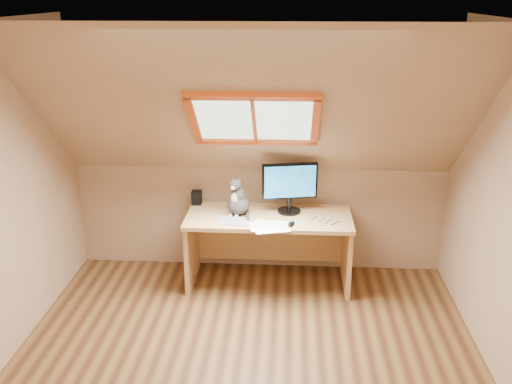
{
  "coord_description": "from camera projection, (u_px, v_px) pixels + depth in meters",
  "views": [
    {
      "loc": [
        0.29,
        -3.35,
        2.57
      ],
      "look_at": [
        0.02,
        1.0,
        1.03
      ],
      "focal_mm": 40.0,
      "sensor_mm": 36.0,
      "label": 1
    }
  ],
  "objects": [
    {
      "name": "cat",
      "position": [
        238.0,
        200.0,
        5.09
      ],
      "size": [
        0.28,
        0.3,
        0.37
      ],
      "color": "#393432",
      "rests_on": "desk"
    },
    {
      "name": "mouse",
      "position": [
        291.0,
        224.0,
        4.88
      ],
      "size": [
        0.08,
        0.11,
        0.03
      ],
      "primitive_type": "ellipsoid",
      "rotation": [
        0.0,
        0.0,
        -0.38
      ],
      "color": "black",
      "rests_on": "desk"
    },
    {
      "name": "desk_speaker",
      "position": [
        197.0,
        197.0,
        5.35
      ],
      "size": [
        0.09,
        0.09,
        0.13
      ],
      "primitive_type": "cube",
      "rotation": [
        0.0,
        0.0,
        -0.01
      ],
      "color": "black",
      "rests_on": "desk"
    },
    {
      "name": "desk",
      "position": [
        269.0,
        234.0,
        5.23
      ],
      "size": [
        1.48,
        0.65,
        0.68
      ],
      "color": "tan",
      "rests_on": "ground"
    },
    {
      "name": "monitor",
      "position": [
        290.0,
        185.0,
        5.08
      ],
      "size": [
        0.5,
        0.21,
        0.46
      ],
      "color": "black",
      "rests_on": "desk"
    },
    {
      "name": "papers",
      "position": [
        261.0,
        226.0,
        4.85
      ],
      "size": [
        0.35,
        0.3,
        0.01
      ],
      "color": "white",
      "rests_on": "desk"
    },
    {
      "name": "cables",
      "position": [
        314.0,
        221.0,
        4.96
      ],
      "size": [
        0.51,
        0.26,
        0.01
      ],
      "color": "silver",
      "rests_on": "desk"
    },
    {
      "name": "graphics_tablet",
      "position": [
        234.0,
        221.0,
        4.95
      ],
      "size": [
        0.28,
        0.21,
        0.01
      ],
      "primitive_type": "cube",
      "rotation": [
        0.0,
        0.0,
        -0.12
      ],
      "color": "#B2B2B7",
      "rests_on": "desk"
    },
    {
      "name": "ground",
      "position": [
        245.0,
        376.0,
        4.03
      ],
      "size": [
        3.5,
        3.5,
        0.0
      ],
      "primitive_type": "plane",
      "color": "brown",
      "rests_on": "ground"
    },
    {
      "name": "room_shell",
      "position": [
        242.0,
        190.0,
        3.46
      ],
      "size": [
        3.52,
        3.52,
        2.41
      ],
      "color": "tan",
      "rests_on": "ground"
    }
  ]
}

